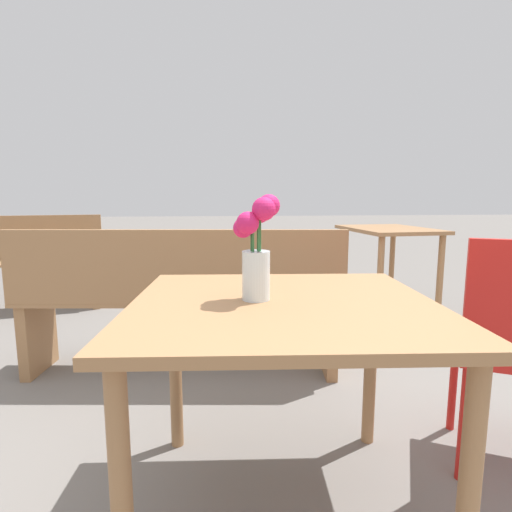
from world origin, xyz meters
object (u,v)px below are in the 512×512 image
table_front (283,331)px  table_back (388,243)px  bench_near (179,296)px  flower_vase (256,249)px

table_front → table_back: size_ratio=1.07×
table_front → bench_near: bearing=111.3°
table_front → table_back: (1.29, 2.12, 0.01)m
bench_near → table_back: size_ratio=2.04×
table_front → flower_vase: size_ratio=3.04×
flower_vase → table_back: size_ratio=0.35×
flower_vase → bench_near: bearing=107.7°
table_front → flower_vase: flower_vase is taller
bench_near → table_back: 2.02m
flower_vase → table_back: (1.37, 2.10, -0.24)m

